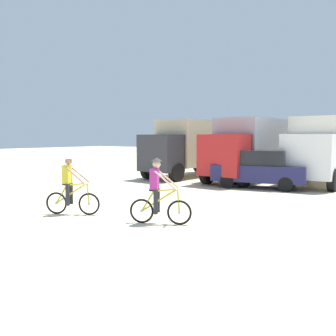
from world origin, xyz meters
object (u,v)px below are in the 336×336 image
Objects in this scene: cyclist_cowboy_hat at (158,193)px; sedan_parked at (260,169)px; box_truck_tan_camper at (191,145)px; cyclist_orange_shirt at (70,187)px; box_truck_grey_hauler at (251,146)px; box_truck_cream_rv at (323,147)px.

sedan_parked is at bearing 92.24° from cyclist_cowboy_hat.
cyclist_cowboy_hat is (0.33, -8.46, -0.04)m from sedan_parked.
cyclist_cowboy_hat is (5.60, -10.99, -1.03)m from box_truck_tan_camper.
box_truck_tan_camper is 3.81× the size of cyclist_orange_shirt.
cyclist_orange_shirt reaches higher than sedan_parked.
cyclist_orange_shirt is at bearing -106.10° from sedan_parked.
box_truck_grey_hauler is 3.05m from sedan_parked.
box_truck_tan_camper is at bearing 179.07° from box_truck_grey_hauler.
cyclist_orange_shirt is (-1.10, -11.46, -1.03)m from box_truck_grey_hauler.
box_truck_tan_camper is 12.38m from cyclist_cowboy_hat.
box_truck_grey_hauler is 11.56m from cyclist_orange_shirt.
box_truck_grey_hauler is at bearing 84.53° from cyclist_orange_shirt.
cyclist_cowboy_hat is at bearing 10.36° from cyclist_orange_shirt.
sedan_parked is (5.27, -2.52, -0.99)m from box_truck_tan_camper.
box_truck_tan_camper and box_truck_grey_hauler have the same top height.
box_truck_tan_camper is 3.77m from box_truck_grey_hauler.
box_truck_tan_camper reaches higher than cyclist_cowboy_hat.
box_truck_grey_hauler and box_truck_cream_rv have the same top height.
cyclist_orange_shirt is at bearing -110.24° from box_truck_cream_rv.
box_truck_cream_rv is (7.27, 0.94, 0.00)m from box_truck_tan_camper.
box_truck_tan_camper reaches higher than sedan_parked.
sedan_parked is 2.43× the size of cyclist_orange_shirt.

